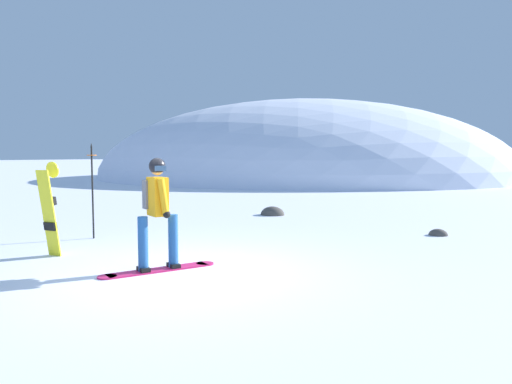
{
  "coord_description": "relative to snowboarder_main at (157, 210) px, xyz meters",
  "views": [
    {
      "loc": [
        4.04,
        -5.83,
        1.75
      ],
      "look_at": [
        -0.15,
        3.02,
        1.0
      ],
      "focal_mm": 33.66,
      "sensor_mm": 36.0,
      "label": 1
    }
  ],
  "objects": [
    {
      "name": "ridge_peak_main",
      "position": [
        -8.67,
        29.74,
        -0.92
      ],
      "size": [
        31.82,
        28.64,
        11.89
      ],
      "color": "white",
      "rests_on": "ground"
    },
    {
      "name": "ground_plane",
      "position": [
        0.39,
        -0.04,
        -0.92
      ],
      "size": [
        300.0,
        300.0,
        0.0
      ],
      "primitive_type": "plane",
      "color": "white"
    },
    {
      "name": "spare_snowboard",
      "position": [
        -2.28,
        0.01,
        -0.08
      ],
      "size": [
        0.28,
        0.27,
        1.65
      ],
      "color": "yellow",
      "rests_on": "ground"
    },
    {
      "name": "piste_marker_near",
      "position": [
        -2.96,
        1.72,
        0.23
      ],
      "size": [
        0.2,
        0.2,
        2.01
      ],
      "color": "black",
      "rests_on": "ground"
    },
    {
      "name": "snowboarder_main",
      "position": [
        0.0,
        0.0,
        0.0
      ],
      "size": [
        1.11,
        1.6,
        1.71
      ],
      "color": "#D11E5B",
      "rests_on": "ground"
    },
    {
      "name": "rock_mid",
      "position": [
        3.6,
        5.24,
        -0.92
      ],
      "size": [
        0.41,
        0.35,
        0.28
      ],
      "color": "#4C4742",
      "rests_on": "ground"
    },
    {
      "name": "rock_dark",
      "position": [
        -1.11,
        6.98,
        -0.92
      ],
      "size": [
        0.72,
        0.61,
        0.5
      ],
      "color": "#4C4742",
      "rests_on": "ground"
    }
  ]
}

